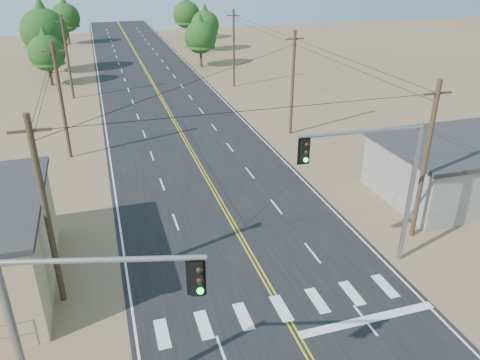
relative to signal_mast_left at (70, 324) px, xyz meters
name	(u,v)px	position (x,y,z in m)	size (l,w,h in m)	color
road	(192,152)	(9.24, 26.47, -5.43)	(15.00, 200.00, 0.02)	black
utility_pole_left_near	(46,213)	(-1.26, 8.47, -0.32)	(1.80, 0.30, 10.00)	#4C3826
utility_pole_left_mid	(61,101)	(-1.26, 28.47, -0.32)	(1.80, 0.30, 10.00)	#4C3826
utility_pole_left_far	(67,57)	(-1.26, 48.47, -0.32)	(1.80, 0.30, 10.00)	#4C3826
utility_pole_right_near	(425,161)	(19.74, 8.47, -0.32)	(1.80, 0.30, 10.00)	#4C3826
utility_pole_right_mid	(293,83)	(19.74, 28.47, -0.32)	(1.80, 0.30, 10.00)	#4C3826
utility_pole_right_far	(234,48)	(19.74, 48.47, -0.32)	(1.80, 0.30, 10.00)	#4C3826
signal_mast_left	(70,324)	(0.00, 0.00, 0.00)	(6.22, 1.94, 8.07)	gray
signal_mast_right	(381,174)	(15.52, 6.59, 0.22)	(6.83, 0.75, 8.38)	gray
tree_left_near	(46,49)	(-4.20, 56.19, -0.54)	(4.80, 4.80, 8.00)	#3F2D1E
tree_left_mid	(43,27)	(-4.76, 64.35, 1.36)	(6.67, 6.67, 11.11)	#3F2D1E
tree_left_far	(65,15)	(-2.64, 91.13, 0.29)	(5.62, 5.62, 9.36)	#3F2D1E
tree_right_near	(200,34)	(18.24, 62.05, -0.32)	(5.02, 5.02, 8.37)	#3F2D1E
tree_right_mid	(205,22)	(22.18, 75.51, -0.19)	(5.15, 5.15, 8.58)	#3F2D1E
tree_right_far	(186,12)	(21.49, 89.35, 0.29)	(5.61, 5.61, 9.35)	#3F2D1E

